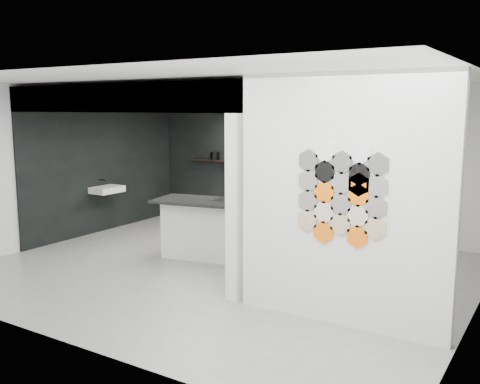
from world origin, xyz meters
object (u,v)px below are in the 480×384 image
bottle_dark (233,157)px  utensil_cup (230,158)px  stockpot (215,156)px  glass_vase (313,162)px  partition_panel (342,201)px  kettle (303,162)px  glass_bowl (313,163)px  wall_basin (107,190)px  kitchen_island (214,228)px

bottle_dark → utensil_cup: bearing=180.0°
stockpot → glass_vase: (2.28, 0.00, -0.01)m
partition_panel → kettle: 4.49m
glass_bowl → glass_vase: (0.00, 0.00, 0.03)m
stockpot → bottle_dark: stockpot is taller
bottle_dark → utensil_cup: (-0.08, 0.00, -0.02)m
wall_basin → utensil_cup: (1.49, 2.07, 0.52)m
wall_basin → glass_bowl: 4.00m
glass_bowl → stockpot: bearing=180.0°
wall_basin → bottle_dark: bottle_dark is taller
partition_panel → stockpot: partition_panel is taller
partition_panel → bottle_dark: partition_panel is taller
partition_panel → utensil_cup: 5.54m
stockpot → glass_bowl: 2.28m
wall_basin → bottle_dark: bearing=52.7°
kettle → glass_vase: 0.21m
wall_basin → stockpot: bearing=61.8°
bottle_dark → utensil_cup: 0.08m
kitchen_island → stockpot: bearing=113.5°
stockpot → bottle_dark: size_ratio=1.45×
glass_vase → bottle_dark: 1.82m
kitchen_island → kettle: 2.65m
glass_vase → utensil_cup: (-1.90, 0.00, -0.02)m
utensil_cup → wall_basin: bearing=-125.9°
kettle → glass_bowl: 0.21m
partition_panel → stockpot: 5.82m
kettle → utensil_cup: size_ratio=1.52×
kitchen_island → utensil_cup: size_ratio=18.77×
kitchen_island → glass_vase: size_ratio=12.85×
glass_bowl → glass_vase: glass_vase is taller
partition_panel → kitchen_island: (-2.69, 1.40, -0.90)m
wall_basin → glass_bowl: size_ratio=4.73×
partition_panel → kettle: partition_panel is taller
wall_basin → bottle_dark: (1.57, 2.07, 0.54)m
partition_panel → glass_bowl: (-2.08, 3.87, -0.03)m
glass_bowl → glass_vase: size_ratio=0.84×
bottle_dark → utensil_cup: size_ratio=1.32×
glass_vase → bottle_dark: glass_vase is taller
partition_panel → utensil_cup: bearing=135.8°
partition_panel → glass_bowl: 4.39m
partition_panel → glass_vase: 4.39m
bottle_dark → partition_panel: bearing=-44.8°
partition_panel → glass_vase: (-2.08, 3.87, -0.00)m
kitchen_island → glass_vase: bearing=65.4°
partition_panel → utensil_cup: size_ratio=27.05×
bottle_dark → stockpot: bearing=180.0°
glass_bowl → bottle_dark: (-1.82, 0.00, 0.02)m
glass_bowl → partition_panel: bearing=-61.8°
glass_vase → utensil_cup: bearing=180.0°
partition_panel → kettle: size_ratio=17.74×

